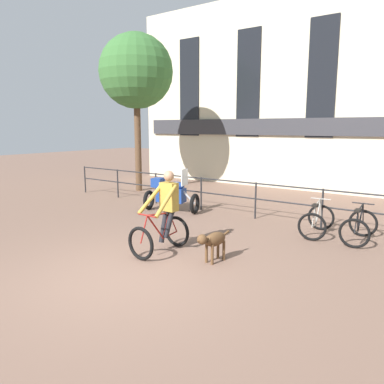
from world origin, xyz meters
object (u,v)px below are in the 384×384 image
at_px(cyclist_with_bike, 164,216).
at_px(parked_bicycle_mid_left, 359,227).
at_px(parked_motorcycle, 171,194).
at_px(parked_bicycle_near_lamp, 317,221).
at_px(dog, 213,240).

bearing_deg(cyclist_with_bike, parked_bicycle_mid_left, 45.92).
xyz_separation_m(cyclist_with_bike, parked_motorcycle, (-2.25, 3.02, -0.20)).
relative_size(parked_motorcycle, parked_bicycle_near_lamp, 1.53).
bearing_deg(parked_bicycle_near_lamp, parked_bicycle_mid_left, 173.98).
height_order(cyclist_with_bike, parked_bicycle_mid_left, cyclist_with_bike).
xyz_separation_m(parked_motorcycle, parked_bicycle_near_lamp, (4.49, 0.05, -0.20)).
distance_m(cyclist_with_bike, dog, 1.24).
xyz_separation_m(cyclist_with_bike, parked_bicycle_mid_left, (3.20, 3.07, -0.41)).
relative_size(dog, parked_bicycle_near_lamp, 0.78).
distance_m(parked_motorcycle, parked_bicycle_mid_left, 5.45).
height_order(parked_motorcycle, parked_bicycle_near_lamp, parked_motorcycle).
distance_m(cyclist_with_bike, parked_bicycle_mid_left, 4.45).
height_order(dog, parked_bicycle_mid_left, parked_bicycle_mid_left).
relative_size(cyclist_with_bike, parked_bicycle_mid_left, 1.50).
distance_m(cyclist_with_bike, parked_motorcycle, 3.77).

